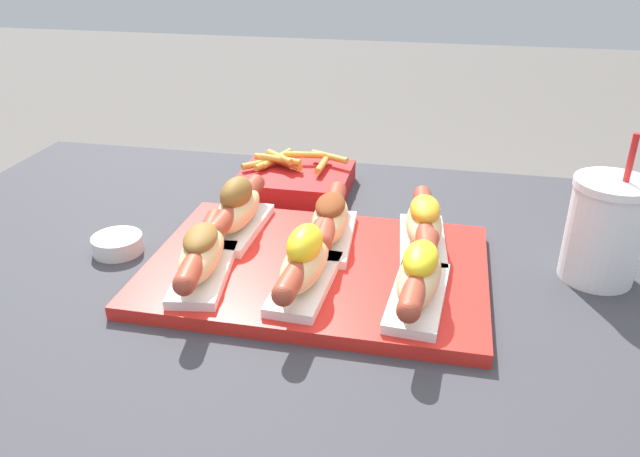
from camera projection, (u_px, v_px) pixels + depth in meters
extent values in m
cube|color=red|center=(317.00, 269.00, 0.82)|extent=(0.44, 0.31, 0.02)
cube|color=white|center=(204.00, 273.00, 0.78)|extent=(0.08, 0.16, 0.01)
ellipsoid|color=#E5C184|center=(202.00, 253.00, 0.77)|extent=(0.07, 0.14, 0.04)
cylinder|color=#9E3D28|center=(201.00, 248.00, 0.76)|extent=(0.05, 0.17, 0.03)
sphere|color=#9E3D28|center=(184.00, 285.00, 0.69)|extent=(0.03, 0.03, 0.03)
sphere|color=#9E3D28|center=(216.00, 218.00, 0.84)|extent=(0.03, 0.03, 0.03)
ellipsoid|color=brown|center=(200.00, 238.00, 0.76)|extent=(0.05, 0.08, 0.02)
cube|color=white|center=(305.00, 282.00, 0.76)|extent=(0.07, 0.16, 0.01)
ellipsoid|color=#E5C184|center=(305.00, 262.00, 0.74)|extent=(0.05, 0.14, 0.04)
cylinder|color=#9E3D28|center=(305.00, 257.00, 0.74)|extent=(0.03, 0.17, 0.03)
sphere|color=#9E3D28|center=(283.00, 295.00, 0.67)|extent=(0.03, 0.03, 0.03)
sphere|color=#9E3D28|center=(323.00, 226.00, 0.81)|extent=(0.03, 0.03, 0.03)
ellipsoid|color=yellow|center=(305.00, 244.00, 0.73)|extent=(0.04, 0.08, 0.04)
cube|color=white|center=(418.00, 297.00, 0.73)|extent=(0.07, 0.16, 0.01)
ellipsoid|color=#E5C184|center=(419.00, 276.00, 0.72)|extent=(0.06, 0.14, 0.04)
cylinder|color=#9E3D28|center=(420.00, 271.00, 0.71)|extent=(0.04, 0.17, 0.03)
sphere|color=#9E3D28|center=(408.00, 311.00, 0.64)|extent=(0.03, 0.03, 0.03)
sphere|color=#9E3D28|center=(429.00, 238.00, 0.79)|extent=(0.03, 0.03, 0.03)
ellipsoid|color=yellow|center=(421.00, 259.00, 0.71)|extent=(0.05, 0.08, 0.03)
cube|color=white|center=(239.00, 228.00, 0.89)|extent=(0.06, 0.15, 0.01)
ellipsoid|color=#E5C184|center=(237.00, 210.00, 0.88)|extent=(0.05, 0.14, 0.04)
cylinder|color=#9E3D28|center=(237.00, 205.00, 0.88)|extent=(0.03, 0.17, 0.03)
sphere|color=#9E3D28|center=(214.00, 232.00, 0.80)|extent=(0.03, 0.03, 0.03)
sphere|color=#9E3D28|center=(256.00, 183.00, 0.95)|extent=(0.03, 0.03, 0.03)
ellipsoid|color=brown|center=(236.00, 193.00, 0.87)|extent=(0.04, 0.08, 0.04)
cube|color=white|center=(330.00, 237.00, 0.86)|extent=(0.07, 0.16, 0.01)
ellipsoid|color=#E5C184|center=(330.00, 219.00, 0.85)|extent=(0.06, 0.14, 0.04)
cylinder|color=#9E3D28|center=(330.00, 214.00, 0.85)|extent=(0.04, 0.17, 0.03)
sphere|color=#9E3D28|center=(322.00, 243.00, 0.77)|extent=(0.03, 0.03, 0.03)
sphere|color=#9E3D28|center=(338.00, 190.00, 0.92)|extent=(0.03, 0.03, 0.03)
ellipsoid|color=brown|center=(330.00, 205.00, 0.84)|extent=(0.04, 0.08, 0.02)
cube|color=white|center=(422.00, 243.00, 0.85)|extent=(0.07, 0.16, 0.01)
ellipsoid|color=#E5C184|center=(424.00, 224.00, 0.84)|extent=(0.06, 0.14, 0.04)
cylinder|color=#9E3D28|center=(424.00, 219.00, 0.83)|extent=(0.04, 0.17, 0.03)
sphere|color=#9E3D28|center=(427.00, 249.00, 0.76)|extent=(0.03, 0.03, 0.03)
sphere|color=#9E3D28|center=(422.00, 194.00, 0.91)|extent=(0.03, 0.03, 0.03)
ellipsoid|color=gold|center=(425.00, 209.00, 0.83)|extent=(0.05, 0.08, 0.03)
cylinder|color=silver|center=(118.00, 244.00, 0.87)|extent=(0.07, 0.07, 0.02)
cylinder|color=red|center=(117.00, 239.00, 0.87)|extent=(0.06, 0.06, 0.01)
cylinder|color=white|center=(603.00, 234.00, 0.79)|extent=(0.09, 0.09, 0.13)
cylinder|color=white|center=(615.00, 184.00, 0.76)|extent=(0.10, 0.10, 0.01)
cylinder|color=red|center=(631.00, 158.00, 0.74)|extent=(0.01, 0.01, 0.06)
cube|color=#B21919|center=(295.00, 181.00, 1.07)|extent=(0.18, 0.16, 0.03)
cylinder|color=gold|center=(305.00, 155.00, 1.09)|extent=(0.07, 0.02, 0.01)
cylinder|color=gold|center=(281.00, 160.00, 1.06)|extent=(0.08, 0.03, 0.01)
cylinder|color=gold|center=(286.00, 163.00, 1.07)|extent=(0.06, 0.04, 0.01)
cylinder|color=gold|center=(280.00, 157.00, 1.07)|extent=(0.06, 0.05, 0.01)
cylinder|color=gold|center=(330.00, 157.00, 1.08)|extent=(0.07, 0.04, 0.01)
cylinder|color=gold|center=(275.00, 159.00, 1.07)|extent=(0.07, 0.02, 0.01)
cylinder|color=gold|center=(323.00, 164.00, 1.06)|extent=(0.01, 0.07, 0.01)
cylinder|color=gold|center=(277.00, 158.00, 1.09)|extent=(0.04, 0.09, 0.01)
cylinder|color=gold|center=(273.00, 161.00, 1.08)|extent=(0.05, 0.08, 0.01)
cylinder|color=gold|center=(266.00, 162.00, 1.07)|extent=(0.07, 0.07, 0.01)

